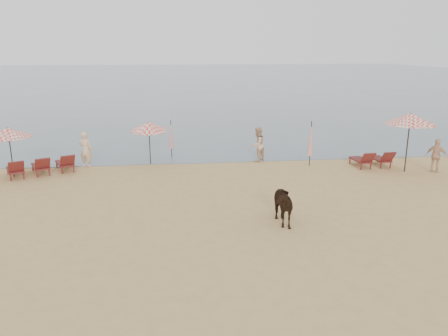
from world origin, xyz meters
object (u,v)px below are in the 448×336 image
object	(u,v)px
umbrella_closed_left	(171,134)
umbrella_closed_right	(311,139)
lounger_cluster_right	(372,159)
umbrella_open_right	(410,119)
umbrella_open_left_b	(149,126)
beachgoer_right_b	(436,156)
beachgoer_left	(86,150)
cow	(279,203)
beachgoer_right_a	(258,144)
lounger_cluster_left	(41,166)
umbrella_open_left_a	(8,132)

from	to	relation	value
umbrella_closed_left	umbrella_closed_right	xyz separation A→B (m)	(6.80, -2.63, 0.14)
lounger_cluster_right	umbrella_open_right	distance (m)	2.61
umbrella_open_left_b	beachgoer_right_b	bearing A→B (deg)	-35.24
beachgoer_right_b	umbrella_open_right	bearing A→B (deg)	28.45
umbrella_closed_left	beachgoer_left	world-z (taller)	umbrella_closed_left
umbrella_closed_left	umbrella_open_right	bearing A→B (deg)	-20.43
cow	beachgoer_left	distance (m)	11.17
umbrella_open_right	umbrella_closed_right	size ratio (longest dim) A/B	1.24
lounger_cluster_right	umbrella_open_left_b	xyz separation A→B (m)	(-10.88, 1.78, 1.53)
umbrella_open_left_b	cow	bearing A→B (deg)	-83.40
umbrella_open_right	beachgoer_right_b	world-z (taller)	umbrella_open_right
lounger_cluster_right	umbrella_closed_left	bearing A→B (deg)	158.19
beachgoer_right_a	lounger_cluster_left	bearing A→B (deg)	-36.80
lounger_cluster_right	beachgoer_right_b	distance (m)	2.84
beachgoer_right_a	beachgoer_right_b	world-z (taller)	beachgoer_right_a
lounger_cluster_right	beachgoer_right_b	bearing A→B (deg)	-30.03
umbrella_open_right	beachgoer_left	size ratio (longest dim) A/B	1.57
lounger_cluster_right	umbrella_open_right	world-z (taller)	umbrella_open_right
umbrella_closed_left	lounger_cluster_left	bearing A→B (deg)	-155.95
lounger_cluster_left	cow	distance (m)	11.84
lounger_cluster_right	umbrella_open_left_b	world-z (taller)	umbrella_open_left_b
umbrella_open_left_b	umbrella_open_right	xyz separation A→B (m)	(12.06, -2.74, 0.58)
cow	umbrella_open_right	bearing A→B (deg)	31.42
umbrella_open_left_a	lounger_cluster_left	bearing A→B (deg)	22.01
beachgoer_left	umbrella_open_left_b	bearing A→B (deg)	-156.12
umbrella_closed_right	beachgoer_left	distance (m)	11.00
lounger_cluster_left	lounger_cluster_right	distance (m)	15.80
umbrella_open_left_b	umbrella_closed_right	distance (m)	7.98
umbrella_open_left_a	umbrella_closed_right	bearing A→B (deg)	13.91
umbrella_closed_right	cow	size ratio (longest dim) A/B	1.35
umbrella_open_left_a	lounger_cluster_right	bearing A→B (deg)	12.02
beachgoer_right_b	umbrella_closed_left	bearing A→B (deg)	20.42
lounger_cluster_left	umbrella_open_right	xyz separation A→B (m)	(16.98, -1.42, 2.09)
beachgoer_left	umbrella_closed_right	bearing A→B (deg)	-165.80
cow	umbrella_closed_left	bearing A→B (deg)	104.88
lounger_cluster_right	cow	xyz separation A→B (m)	(-6.24, -6.52, 0.29)
lounger_cluster_right	beachgoer_left	bearing A→B (deg)	169.57
beachgoer_right_a	umbrella_open_left_b	bearing A→B (deg)	-44.03
lounger_cluster_right	beachgoer_right_a	distance (m)	5.71
umbrella_closed_left	beachgoer_left	bearing A→B (deg)	-159.09
umbrella_open_left_b	lounger_cluster_right	bearing A→B (deg)	-31.87
lounger_cluster_left	umbrella_open_right	size ratio (longest dim) A/B	1.16
umbrella_closed_right	beachgoer_right_a	bearing A→B (deg)	152.04
lounger_cluster_right	cow	size ratio (longest dim) A/B	1.06
lounger_cluster_left	beachgoer_left	xyz separation A→B (m)	(1.84, 1.09, 0.46)
umbrella_open_left_a	umbrella_open_left_b	distance (m)	6.28
lounger_cluster_left	beachgoer_left	size ratio (longest dim) A/B	1.83
umbrella_open_left_b	beachgoer_left	world-z (taller)	umbrella_open_left_b
lounger_cluster_left	lounger_cluster_right	size ratio (longest dim) A/B	1.85
beachgoer_left	beachgoer_right_b	bearing A→B (deg)	-169.94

